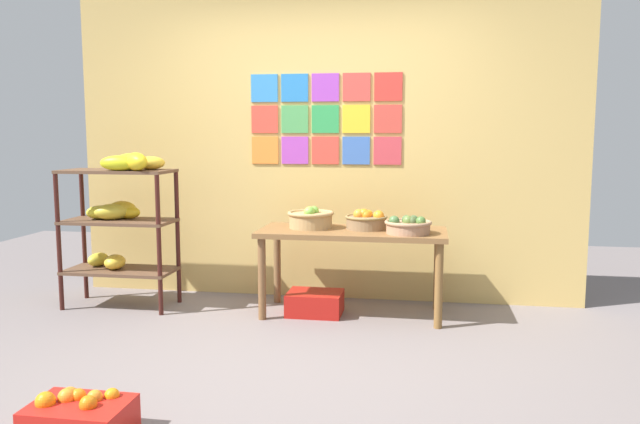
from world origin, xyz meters
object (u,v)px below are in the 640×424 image
object	(u,v)px
fruit_basket_right	(366,220)
fruit_basket_centre	(311,218)
display_table	(352,241)
orange_crate_foreground	(79,417)
fruit_basket_back_left	(408,225)
banana_shelf_unit	(120,210)
produce_crate_under_table	(315,303)

from	to	relation	value
fruit_basket_right	fruit_basket_centre	distance (m)	0.44
display_table	orange_crate_foreground	distance (m)	2.48
fruit_basket_centre	fruit_basket_back_left	world-z (taller)	fruit_basket_centre
banana_shelf_unit	fruit_basket_centre	size ratio (longest dim) A/B	3.46
banana_shelf_unit	fruit_basket_right	distance (m)	1.98
display_table	fruit_basket_back_left	bearing A→B (deg)	-14.91
fruit_basket_centre	orange_crate_foreground	world-z (taller)	fruit_basket_centre
fruit_basket_centre	display_table	bearing A→B (deg)	-7.26
fruit_basket_back_left	fruit_basket_centre	bearing A→B (deg)	168.40
orange_crate_foreground	fruit_basket_back_left	bearing A→B (deg)	54.93
fruit_basket_right	fruit_basket_back_left	distance (m)	0.38
fruit_basket_right	fruit_basket_back_left	size ratio (longest dim) A/B	0.94
display_table	fruit_basket_centre	distance (m)	0.38
fruit_basket_back_left	banana_shelf_unit	bearing A→B (deg)	179.20
banana_shelf_unit	display_table	xyz separation A→B (m)	(1.88, 0.08, -0.21)
banana_shelf_unit	orange_crate_foreground	xyz separation A→B (m)	(0.85, -2.12, -0.70)
fruit_basket_centre	produce_crate_under_table	world-z (taller)	fruit_basket_centre
produce_crate_under_table	orange_crate_foreground	bearing A→B (deg)	-109.05
fruit_basket_right	orange_crate_foreground	world-z (taller)	fruit_basket_right
fruit_basket_right	produce_crate_under_table	bearing A→B (deg)	-163.92
banana_shelf_unit	fruit_basket_right	world-z (taller)	banana_shelf_unit
fruit_basket_right	fruit_basket_centre	xyz separation A→B (m)	(-0.44, -0.03, 0.01)
banana_shelf_unit	produce_crate_under_table	bearing A→B (deg)	1.41
display_table	fruit_basket_centre	size ratio (longest dim) A/B	3.93
orange_crate_foreground	fruit_basket_right	bearing A→B (deg)	63.44
fruit_basket_right	produce_crate_under_table	world-z (taller)	fruit_basket_right
banana_shelf_unit	fruit_basket_back_left	xyz separation A→B (m)	(2.31, -0.03, -0.06)
fruit_basket_back_left	orange_crate_foreground	world-z (taller)	fruit_basket_back_left
fruit_basket_right	fruit_basket_centre	bearing A→B (deg)	-176.59
display_table	fruit_basket_right	size ratio (longest dim) A/B	4.36
banana_shelf_unit	fruit_basket_right	bearing A→B (deg)	4.37
banana_shelf_unit	fruit_basket_back_left	size ratio (longest dim) A/B	3.60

